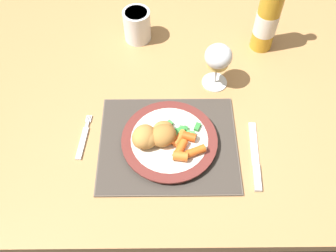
# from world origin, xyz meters

# --- Properties ---
(ground_plane) EXTENTS (6.00, 6.00, 0.00)m
(ground_plane) POSITION_xyz_m (0.00, 0.00, 0.00)
(ground_plane) COLOR #383333
(dining_table) EXTENTS (1.43, 1.04, 0.74)m
(dining_table) POSITION_xyz_m (0.00, 0.00, 0.66)
(dining_table) COLOR #AD7F4C
(dining_table) RESTS_ON ground
(placemat) EXTENTS (0.35, 0.29, 0.01)m
(placemat) POSITION_xyz_m (-0.01, -0.26, 0.74)
(placemat) COLOR brown
(placemat) RESTS_ON dining_table
(dinner_plate) EXTENTS (0.24, 0.24, 0.02)m
(dinner_plate) POSITION_xyz_m (-0.01, -0.26, 0.76)
(dinner_plate) COLOR silver
(dinner_plate) RESTS_ON placemat
(breaded_croquettes) EXTENTS (0.13, 0.10, 0.05)m
(breaded_croquettes) POSITION_xyz_m (-0.05, -0.26, 0.79)
(breaded_croquettes) COLOR #A87033
(breaded_croquettes) RESTS_ON dinner_plate
(green_beans_pile) EXTENTS (0.10, 0.06, 0.02)m
(green_beans_pile) POSITION_xyz_m (0.02, -0.24, 0.77)
(green_beans_pile) COLOR green
(green_beans_pile) RESTS_ON dinner_plate
(glazed_carrots) EXTENTS (0.08, 0.09, 0.02)m
(glazed_carrots) POSITION_xyz_m (0.03, -0.29, 0.78)
(glazed_carrots) COLOR orange
(glazed_carrots) RESTS_ON dinner_plate
(fork) EXTENTS (0.03, 0.14, 0.01)m
(fork) POSITION_xyz_m (-0.23, -0.24, 0.74)
(fork) COLOR silver
(fork) RESTS_ON dining_table
(table_knife) EXTENTS (0.03, 0.20, 0.01)m
(table_knife) POSITION_xyz_m (0.21, -0.31, 0.74)
(table_knife) COLOR silver
(table_knife) RESTS_ON dining_table
(wine_glass) EXTENTS (0.07, 0.07, 0.14)m
(wine_glass) POSITION_xyz_m (0.12, -0.05, 0.84)
(wine_glass) COLOR silver
(wine_glass) RESTS_ON dining_table
(bottle) EXTENTS (0.07, 0.07, 0.29)m
(bottle) POSITION_xyz_m (0.28, 0.10, 0.85)
(bottle) COLOR gold
(bottle) RESTS_ON dining_table
(drinking_cup) EXTENTS (0.08, 0.08, 0.10)m
(drinking_cup) POSITION_xyz_m (-0.10, 0.14, 0.79)
(drinking_cup) COLOR white
(drinking_cup) RESTS_ON dining_table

